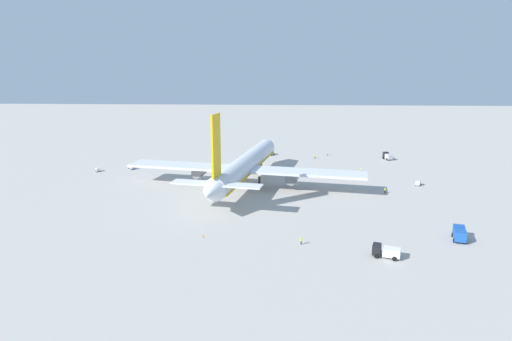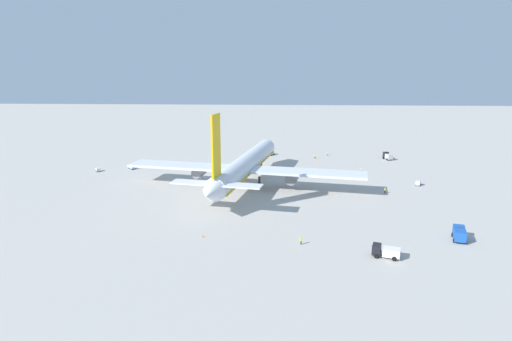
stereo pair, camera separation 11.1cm
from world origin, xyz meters
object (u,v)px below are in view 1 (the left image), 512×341
(airliner, at_px, (245,165))
(service_truck_2, at_px, (386,251))
(baggage_cart_1, at_px, (132,167))
(traffic_cone_0, at_px, (203,236))
(ground_worker_4, at_px, (385,190))
(ground_worker_1, at_px, (327,154))
(ground_worker_3, at_px, (315,156))
(traffic_cone_1, at_px, (319,162))
(baggage_cart_2, at_px, (98,170))
(ground_worker_0, at_px, (361,170))
(service_truck_0, at_px, (388,156))
(service_van, at_px, (271,153))
(service_truck_1, at_px, (459,234))
(ground_worker_2, at_px, (301,241))
(baggage_cart_0, at_px, (418,183))

(airliner, bearing_deg, service_truck_2, -148.47)
(baggage_cart_1, height_order, traffic_cone_0, baggage_cart_1)
(airliner, relative_size, ground_worker_4, 45.33)
(ground_worker_1, bearing_deg, traffic_cone_0, 158.28)
(ground_worker_3, distance_m, traffic_cone_1, 8.64)
(baggage_cart_1, relative_size, baggage_cart_2, 1.07)
(ground_worker_0, xyz_separation_m, traffic_cone_1, (15.27, 13.75, -0.63))
(service_truck_0, height_order, baggage_cart_1, service_truck_0)
(traffic_cone_0, bearing_deg, service_truck_2, -102.51)
(baggage_cart_1, relative_size, traffic_cone_1, 5.54)
(service_truck_2, height_order, service_van, service_truck_2)
(airliner, relative_size, baggage_cart_1, 24.62)
(service_truck_1, bearing_deg, baggage_cart_2, 60.51)
(baggage_cart_2, distance_m, ground_worker_0, 94.35)
(ground_worker_1, distance_m, traffic_cone_0, 100.55)
(service_truck_2, height_order, traffic_cone_1, service_truck_2)
(airliner, height_order, baggage_cart_1, airliner)
(ground_worker_1, bearing_deg, baggage_cart_1, 111.29)
(service_truck_0, bearing_deg, service_truck_1, 176.73)
(service_truck_0, bearing_deg, ground_worker_4, 165.87)
(service_truck_1, distance_m, service_van, 101.53)
(airliner, height_order, baggage_cart_2, airliner)
(airliner, height_order, traffic_cone_1, airliner)
(service_truck_1, height_order, traffic_cone_1, service_truck_1)
(service_truck_0, height_order, service_truck_1, service_truck_0)
(service_van, distance_m, ground_worker_0, 44.62)
(service_van, relative_size, baggage_cart_1, 1.57)
(baggage_cart_2, bearing_deg, traffic_cone_0, -141.21)
(baggage_cart_2, bearing_deg, service_truck_2, -128.50)
(service_truck_2, relative_size, ground_worker_2, 3.59)
(baggage_cart_1, bearing_deg, ground_worker_3, -71.73)
(baggage_cart_2, relative_size, ground_worker_1, 1.70)
(service_van, height_order, ground_worker_2, service_van)
(airliner, relative_size, baggage_cart_0, 25.22)
(service_truck_1, relative_size, ground_worker_2, 3.51)
(ground_worker_1, distance_m, ground_worker_3, 8.61)
(service_truck_0, height_order, ground_worker_0, service_truck_0)
(airliner, xyz_separation_m, ground_worker_0, (19.75, -39.99, -5.64))
(service_van, distance_m, ground_worker_3, 19.35)
(ground_worker_3, bearing_deg, service_truck_0, -91.30)
(service_truck_2, distance_m, ground_worker_4, 46.72)
(airliner, height_order, ground_worker_3, airliner)
(baggage_cart_2, relative_size, ground_worker_3, 1.75)
(baggage_cart_2, relative_size, traffic_cone_0, 5.20)
(baggage_cart_0, xyz_separation_m, ground_worker_3, (40.45, 29.35, -0.01))
(baggage_cart_1, bearing_deg, service_truck_2, -134.09)
(service_truck_1, relative_size, baggage_cart_2, 1.99)
(traffic_cone_0, bearing_deg, ground_worker_3, -19.83)
(ground_worker_3, distance_m, traffic_cone_0, 92.55)
(service_truck_2, xyz_separation_m, baggage_cart_2, (68.50, 86.12, -0.60))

